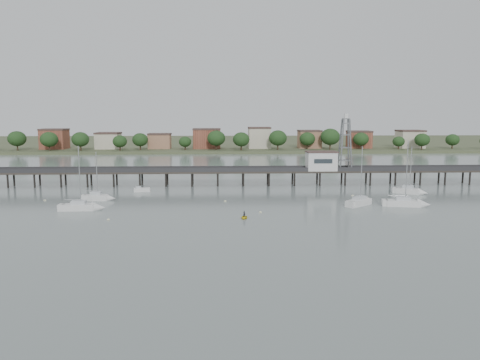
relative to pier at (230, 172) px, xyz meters
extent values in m
plane|color=slate|center=(0.00, -60.00, -3.79)|extent=(500.00, 500.00, 0.00)
cube|color=#2D2823|center=(0.00, 0.00, -0.04)|extent=(150.00, 5.00, 0.50)
cube|color=#333335|center=(0.00, -2.40, 0.76)|extent=(150.00, 0.12, 1.10)
cube|color=#333335|center=(0.00, 2.40, 0.76)|extent=(150.00, 0.12, 1.10)
cylinder|color=black|center=(0.00, -1.90, -1.99)|extent=(0.50, 0.50, 4.40)
cylinder|color=black|center=(0.00, 1.90, -1.99)|extent=(0.50, 0.50, 4.40)
cube|color=silver|center=(25.00, 0.00, 2.71)|extent=(8.00, 5.00, 5.00)
cube|color=#4C3833|center=(25.00, 0.00, 5.36)|extent=(8.40, 5.40, 0.30)
cube|color=slate|center=(31.50, 0.00, 14.36)|extent=(1.80, 1.80, 0.30)
cube|color=silver|center=(31.50, 0.00, 15.11)|extent=(0.90, 0.90, 1.20)
cube|color=silver|center=(27.01, -29.56, -3.32)|extent=(6.16, 5.70, 1.65)
cone|color=silver|center=(29.91, -27.13, -3.32)|extent=(3.45, 3.43, 2.36)
cube|color=silver|center=(27.01, -29.56, -2.14)|extent=(3.28, 3.18, 0.75)
cylinder|color=#A5A8AA|center=(27.33, -29.29, 3.19)|extent=(0.18, 0.18, 11.37)
cylinder|color=#A5A8AA|center=(26.23, -30.21, -1.59)|extent=(2.79, 2.36, 0.12)
cube|color=silver|center=(43.36, -15.29, -3.32)|extent=(5.80, 4.66, 1.65)
cone|color=silver|center=(46.30, -17.07, -3.32)|extent=(3.06, 3.01, 2.13)
cube|color=silver|center=(43.36, -15.29, -2.14)|extent=(2.97, 2.72, 0.75)
cylinder|color=#A5A8AA|center=(43.69, -15.49, 2.65)|extent=(0.18, 0.18, 10.28)
cylinder|color=#A5A8AA|center=(42.58, -14.82, -1.59)|extent=(2.80, 1.76, 0.12)
cube|color=silver|center=(-31.48, -32.39, -3.32)|extent=(6.38, 2.68, 1.65)
cone|color=silver|center=(-27.54, -32.24, -3.32)|extent=(2.71, 2.54, 2.45)
cube|color=silver|center=(-31.48, -32.39, -2.14)|extent=(2.87, 2.06, 0.75)
cylinder|color=#A5A8AA|center=(-31.04, -32.37, 3.41)|extent=(0.18, 0.18, 11.81)
cylinder|color=#A5A8AA|center=(-32.53, -32.42, -1.59)|extent=(3.68, 0.25, 0.12)
cube|color=silver|center=(-30.86, -21.41, -3.32)|extent=(5.26, 2.20, 1.65)
cone|color=silver|center=(-27.62, -21.52, -3.32)|extent=(2.23, 2.10, 2.02)
cube|color=silver|center=(-30.86, -21.41, -2.14)|extent=(2.36, 1.70, 0.75)
cylinder|color=#A5A8AA|center=(-30.50, -21.42, 2.38)|extent=(0.18, 0.18, 9.74)
cylinder|color=#A5A8AA|center=(-31.73, -21.38, -1.59)|extent=(3.03, 0.23, 0.12)
cube|color=silver|center=(36.02, -30.76, -3.32)|extent=(7.15, 4.00, 1.65)
cone|color=silver|center=(40.15, -31.66, -3.32)|extent=(3.31, 3.16, 2.63)
cube|color=silver|center=(36.02, -30.76, -2.14)|extent=(3.38, 2.69, 0.75)
cylinder|color=#A5A8AA|center=(36.48, -30.86, 3.83)|extent=(0.18, 0.18, 12.66)
cylinder|color=#A5A8AA|center=(34.93, -30.52, -1.59)|extent=(3.87, 0.95, 0.12)
cube|color=silver|center=(-22.52, -9.67, -3.41)|extent=(4.19, 2.34, 1.10)
cube|color=silver|center=(-23.39, -9.83, -2.75)|extent=(1.54, 1.54, 0.66)
imported|color=yellow|center=(1.73, -41.08, -3.79)|extent=(1.78, 0.76, 2.42)
imported|color=black|center=(1.73, -41.08, -3.79)|extent=(0.59, 1.20, 0.28)
ellipsoid|color=#F3F2BD|center=(5.21, -36.20, -3.71)|extent=(0.56, 0.56, 0.39)
ellipsoid|color=#F3F2BD|center=(-23.43, -41.49, -3.71)|extent=(0.56, 0.56, 0.39)
ellipsoid|color=#F3F2BD|center=(28.83, -18.06, -3.71)|extent=(0.56, 0.56, 0.39)
ellipsoid|color=#F3F2BD|center=(-1.67, -23.94, -3.71)|extent=(0.56, 0.56, 0.39)
ellipsoid|color=#F3F2BD|center=(-42.35, -21.35, -3.71)|extent=(0.56, 0.56, 0.39)
cube|color=#475133|center=(0.00, 185.00, -3.29)|extent=(500.00, 170.00, 1.40)
cube|color=brown|center=(-90.00, 123.00, 1.91)|extent=(13.00, 10.50, 9.00)
cube|color=brown|center=(-62.00, 123.00, 1.91)|extent=(13.00, 10.50, 9.00)
cube|color=brown|center=(-35.00, 123.00, 1.91)|extent=(13.00, 10.50, 9.00)
cube|color=brown|center=(-10.00, 123.00, 1.91)|extent=(13.00, 10.50, 9.00)
cube|color=brown|center=(18.00, 123.00, 1.91)|extent=(13.00, 10.50, 9.00)
cube|color=brown|center=(45.00, 123.00, 1.91)|extent=(13.00, 10.50, 9.00)
cube|color=brown|center=(72.00, 123.00, 1.91)|extent=(13.00, 10.50, 9.00)
cube|color=brown|center=(100.00, 123.00, 1.91)|extent=(13.00, 10.50, 9.00)
ellipsoid|color=#173818|center=(0.00, 111.00, 2.21)|extent=(8.00, 8.00, 6.80)
ellipsoid|color=#173818|center=(120.00, 111.00, 2.21)|extent=(8.00, 8.00, 6.80)
camera|label=1|loc=(-2.56, -126.83, 15.62)|focal=35.00mm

